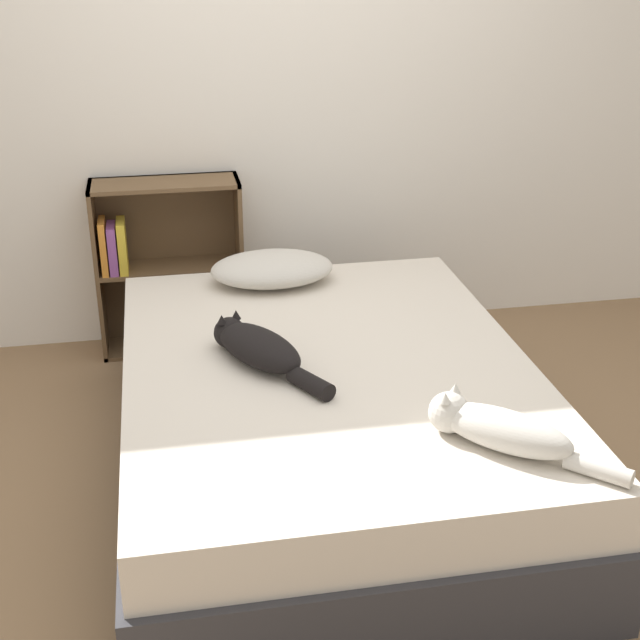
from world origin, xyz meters
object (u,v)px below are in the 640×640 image
bookshelf (163,262)px  bed (327,422)px  pillow (272,269)px  cat_light (497,428)px  cat_dark (258,347)px

bookshelf → bed: bearing=-66.9°
bed → bookshelf: bearing=113.1°
pillow → bookshelf: 0.71m
pillow → bookshelf: (-0.47, 0.52, -0.13)m
bed → cat_light: (0.40, -0.65, 0.32)m
pillow → cat_light: bearing=-71.3°
bed → pillow: pillow is taller
bed → cat_dark: size_ratio=3.56×
bed → cat_light: size_ratio=3.95×
pillow → cat_dark: cat_dark is taller
bed → cat_light: bearing=-58.5°
cat_dark → pillow: bearing=-42.7°
bed → bookshelf: bookshelf is taller
pillow → bed: bearing=-83.3°
cat_dark → bookshelf: 1.32m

